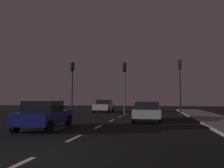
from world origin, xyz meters
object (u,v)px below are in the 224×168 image
Objects in this scene: car_oncoming_far at (104,106)px; car_stopped_ahead at (148,111)px; traffic_signal_left at (72,78)px; traffic_signal_right at (180,77)px; traffic_signal_center at (124,78)px; car_adjacent_lane at (44,115)px.

car_stopped_ahead is at bearing -60.51° from car_oncoming_far.
traffic_signal_right is (10.49, -0.00, -0.05)m from traffic_signal_left.
car_adjacent_lane is (-2.79, -10.29, -2.83)m from traffic_signal_center.
traffic_signal_right is 1.30× the size of car_adjacent_lane.
traffic_signal_left is 1.02× the size of traffic_signal_right.
car_stopped_ahead is at bearing -31.45° from traffic_signal_left.
car_oncoming_far is at bearing 147.85° from traffic_signal_right.
car_adjacent_lane is at bearing -127.59° from traffic_signal_right.
car_oncoming_far reaches higher than car_adjacent_lane.
car_stopped_ahead is 1.12× the size of car_oncoming_far.
traffic_signal_center is at bearing -0.00° from traffic_signal_left.
traffic_signal_right is at bearing 0.00° from traffic_signal_center.
traffic_signal_left is 10.49m from traffic_signal_right.
car_stopped_ahead is 7.59m from car_adjacent_lane.
traffic_signal_center is at bearing -180.00° from traffic_signal_right.
traffic_signal_center is 6.01m from car_stopped_ahead.
car_stopped_ahead is 11.52m from car_oncoming_far.
traffic_signal_right is 6.21m from car_stopped_ahead.
traffic_signal_center is 6.84m from car_oncoming_far.
traffic_signal_left is 11.01m from car_adjacent_lane.
traffic_signal_right is at bearing 52.41° from car_adjacent_lane.
car_stopped_ahead is at bearing -63.34° from traffic_signal_center.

